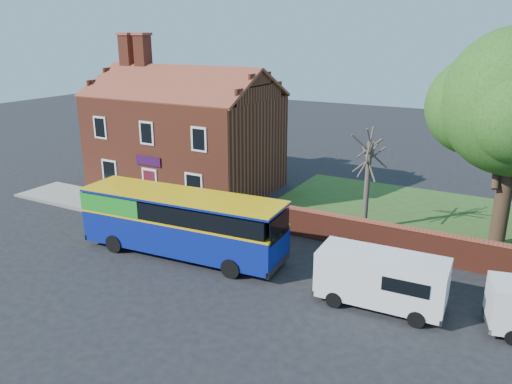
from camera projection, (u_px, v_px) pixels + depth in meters
The scene contains 9 objects.
ground at pixel (163, 271), 23.28m from camera, with size 120.00×120.00×0.00m, color black.
pavement at pixel (133, 209), 31.28m from camera, with size 18.00×3.50×0.12m, color gray.
kerb at pixel (113, 218), 29.82m from camera, with size 18.00×0.15×0.14m, color slate.
grass_strip at pixel (491, 229), 28.14m from camera, with size 26.00×12.00×0.04m, color #426B28.
shop_building at pixel (185, 140), 35.07m from camera, with size 12.30×8.13×10.50m.
boundary_wall at pixel (482, 256), 22.90m from camera, with size 22.00×0.38×1.60m.
bus at pixel (176, 220), 24.62m from camera, with size 10.56×3.35×3.17m.
van_near at pixel (382, 278), 19.96m from camera, with size 5.13×2.27×2.22m.
bare_tree at pixel (367, 182), 27.31m from camera, with size 2.08×2.47×5.54m.
Camera 1 is at (14.00, -16.33, 10.59)m, focal length 35.00 mm.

